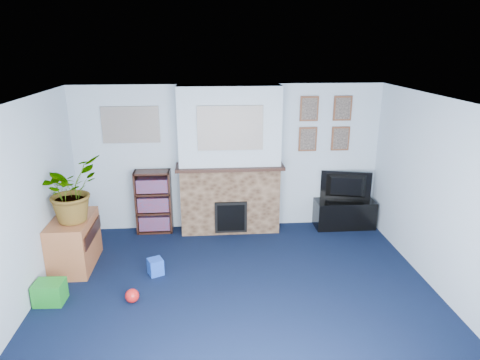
{
  "coord_description": "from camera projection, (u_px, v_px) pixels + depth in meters",
  "views": [
    {
      "loc": [
        -0.36,
        -4.56,
        3.02
      ],
      "look_at": [
        0.08,
        1.02,
        1.21
      ],
      "focal_mm": 32.0,
      "sensor_mm": 36.0,
      "label": 1
    }
  ],
  "objects": [
    {
      "name": "mantel_can",
      "position": [
        276.0,
        160.0,
        6.86
      ],
      "size": [
        0.06,
        0.06,
        0.12
      ],
      "primitive_type": "cylinder",
      "color": "blue",
      "rests_on": "chimney_breast"
    },
    {
      "name": "portrait_br",
      "position": [
        340.0,
        139.0,
        7.08
      ],
      "size": [
        0.3,
        0.03,
        0.4
      ],
      "primitive_type": "cube",
      "color": "brown",
      "rests_on": "wall_back"
    },
    {
      "name": "potted_plant",
      "position": [
        70.0,
        190.0,
        5.68
      ],
      "size": [
        0.91,
        0.97,
        0.87
      ],
      "primitive_type": "imported",
      "rotation": [
        0.0,
        0.0,
        1.19
      ],
      "color": "#26661E",
      "rests_on": "sideboard"
    },
    {
      "name": "collage_left",
      "position": [
        131.0,
        125.0,
        6.74
      ],
      "size": [
        0.9,
        0.03,
        0.58
      ],
      "primitive_type": "cube",
      "color": "gray",
      "rests_on": "wall_back"
    },
    {
      "name": "toy_tube",
      "position": [
        68.0,
        269.0,
        5.84
      ],
      "size": [
        0.3,
        0.13,
        0.17
      ],
      "primitive_type": "cylinder",
      "rotation": [
        0.0,
        1.43,
        0.0
      ],
      "color": "blue",
      "rests_on": "ground"
    },
    {
      "name": "toy_block",
      "position": [
        156.0,
        267.0,
        5.81
      ],
      "size": [
        0.24,
        0.24,
        0.23
      ],
      "primitive_type": "cube",
      "rotation": [
        0.0,
        0.0,
        0.43
      ],
      "color": "blue",
      "rests_on": "ground"
    },
    {
      "name": "green_crate",
      "position": [
        50.0,
        292.0,
        5.17
      ],
      "size": [
        0.35,
        0.29,
        0.27
      ],
      "primitive_type": "cube",
      "rotation": [
        0.0,
        0.0,
        -0.04
      ],
      "color": "#198C26",
      "rests_on": "ground"
    },
    {
      "name": "television",
      "position": [
        346.0,
        187.0,
        7.15
      ],
      "size": [
        0.84,
        0.31,
        0.48
      ],
      "primitive_type": "imported",
      "rotation": [
        0.0,
        0.0,
        2.9
      ],
      "color": "black",
      "rests_on": "tv_stand"
    },
    {
      "name": "portrait_tr",
      "position": [
        343.0,
        108.0,
        6.92
      ],
      "size": [
        0.3,
        0.03,
        0.4
      ],
      "primitive_type": "cube",
      "color": "brown",
      "rests_on": "wall_back"
    },
    {
      "name": "floor",
      "position": [
        240.0,
        299.0,
        5.28
      ],
      "size": [
        5.0,
        4.5,
        0.01
      ],
      "primitive_type": "cube",
      "color": "black",
      "rests_on": "ground"
    },
    {
      "name": "bookshelf",
      "position": [
        154.0,
        203.0,
        7.03
      ],
      "size": [
        0.58,
        0.28,
        1.05
      ],
      "color": "black",
      "rests_on": "ground"
    },
    {
      "name": "sideboard",
      "position": [
        74.0,
        243.0,
        5.97
      ],
      "size": [
        0.51,
        0.92,
        0.72
      ],
      "primitive_type": "cube",
      "color": "#A05933",
      "rests_on": "ground"
    },
    {
      "name": "mantel_teddy",
      "position": [
        197.0,
        162.0,
        6.77
      ],
      "size": [
        0.13,
        0.13,
        0.13
      ],
      "primitive_type": "sphere",
      "color": "gray",
      "rests_on": "chimney_breast"
    },
    {
      "name": "portrait_tl",
      "position": [
        309.0,
        109.0,
        6.88
      ],
      "size": [
        0.3,
        0.03,
        0.4
      ],
      "primitive_type": "cube",
      "color": "brown",
      "rests_on": "wall_back"
    },
    {
      "name": "wall_front",
      "position": [
        267.0,
        336.0,
        2.78
      ],
      "size": [
        5.0,
        0.04,
        2.4
      ],
      "primitive_type": "cube",
      "color": "#AFC1D3",
      "rests_on": "ground"
    },
    {
      "name": "tv_stand",
      "position": [
        344.0,
        214.0,
        7.29
      ],
      "size": [
        1.0,
        0.42,
        0.47
      ],
      "primitive_type": "cube",
      "color": "black",
      "rests_on": "ground"
    },
    {
      "name": "mantel_candle",
      "position": [
        246.0,
        160.0,
        6.82
      ],
      "size": [
        0.05,
        0.05,
        0.16
      ],
      "primitive_type": "cylinder",
      "color": "#B2BFC6",
      "rests_on": "chimney_breast"
    },
    {
      "name": "chimney_breast",
      "position": [
        230.0,
        162.0,
        6.86
      ],
      "size": [
        1.72,
        0.5,
        2.4
      ],
      "color": "brown",
      "rests_on": "ground"
    },
    {
      "name": "toy_ball",
      "position": [
        132.0,
        295.0,
        5.19
      ],
      "size": [
        0.17,
        0.17,
        0.17
      ],
      "primitive_type": "sphere",
      "color": "red",
      "rests_on": "ground"
    },
    {
      "name": "mantel_clock",
      "position": [
        222.0,
        161.0,
        6.79
      ],
      "size": [
        0.11,
        0.07,
        0.15
      ],
      "primitive_type": "cube",
      "color": "gold",
      "rests_on": "chimney_breast"
    },
    {
      "name": "wall_right",
      "position": [
        448.0,
        202.0,
        5.1
      ],
      "size": [
        0.04,
        4.5,
        2.4
      ],
      "primitive_type": "cube",
      "color": "#AFC1D3",
      "rests_on": "ground"
    },
    {
      "name": "ceiling",
      "position": [
        240.0,
        103.0,
        4.54
      ],
      "size": [
        5.0,
        4.5,
        0.01
      ],
      "primitive_type": "cube",
      "color": "white",
      "rests_on": "wall_back"
    },
    {
      "name": "wall_left",
      "position": [
        15.0,
        215.0,
        4.72
      ],
      "size": [
        0.04,
        4.5,
        2.4
      ],
      "primitive_type": "cube",
      "color": "#AFC1D3",
      "rests_on": "ground"
    },
    {
      "name": "collage_main",
      "position": [
        230.0,
        128.0,
        6.48
      ],
      "size": [
        1.0,
        0.03,
        0.68
      ],
      "primitive_type": "cube",
      "color": "gray",
      "rests_on": "chimney_breast"
    },
    {
      "name": "wall_back",
      "position": [
        229.0,
        158.0,
        7.05
      ],
      "size": [
        5.0,
        0.04,
        2.4
      ],
      "primitive_type": "cube",
      "color": "#AFC1D3",
      "rests_on": "ground"
    },
    {
      "name": "portrait_bl",
      "position": [
        308.0,
        139.0,
        7.03
      ],
      "size": [
        0.3,
        0.03,
        0.4
      ],
      "primitive_type": "cube",
      "color": "brown",
      "rests_on": "wall_back"
    }
  ]
}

